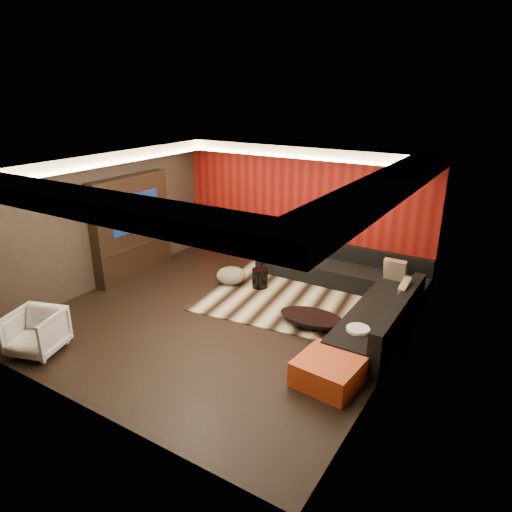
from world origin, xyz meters
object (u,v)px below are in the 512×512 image
Objects in this scene: coffee_table at (311,321)px; armchair at (36,332)px; drum_stool at (260,278)px; orange_ottoman at (329,371)px; white_side_table at (357,341)px; sectional_sofa at (353,288)px.

coffee_table is 4.47m from armchair.
orange_ottoman is (2.51, -2.27, -0.03)m from drum_stool.
drum_stool is (-1.61, 0.94, 0.10)m from coffee_table.
coffee_table is 1.60m from orange_ottoman.
white_side_table reaches higher than orange_ottoman.
armchair is (-4.21, -1.66, 0.16)m from orange_ottoman.
armchair reaches higher than orange_ottoman.
white_side_table reaches higher than drum_stool.
orange_ottoman is at bearing -76.31° from sectional_sofa.
sectional_sofa is (3.56, 4.36, -0.08)m from armchair.
sectional_sofa reaches higher than white_side_table.
armchair is (-4.28, -2.60, 0.12)m from white_side_table.
white_side_table is 0.59× the size of armchair.
coffee_table is 0.31× the size of sectional_sofa.
drum_stool reaches higher than orange_ottoman.
sectional_sofa is at bearing 32.85° from armchair.
orange_ottoman reaches higher than coffee_table.
coffee_table is 2.53× the size of white_side_table.
coffee_table is 1.05m from white_side_table.
drum_stool is 3.38m from orange_ottoman.
sectional_sofa reaches higher than coffee_table.
armchair is at bearing -148.78° from white_side_table.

